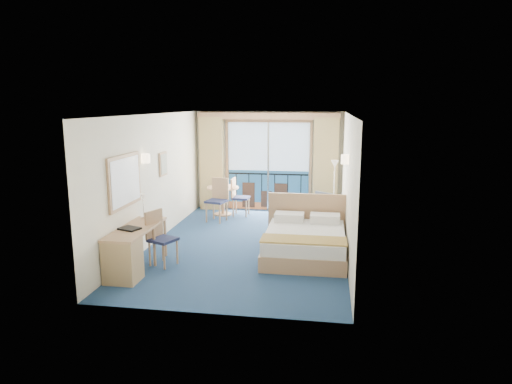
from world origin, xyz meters
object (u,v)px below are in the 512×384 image
Objects in this scene: armchair at (318,209)px; floor_lamp at (334,175)px; bed at (305,241)px; desk at (126,254)px; desk_chair at (159,234)px; table_chair_a at (238,195)px; nightstand at (334,226)px; round_table at (223,194)px; table_chair_b at (218,197)px.

floor_lamp is (0.38, 0.46, 0.78)m from armchair.
bed is 1.22× the size of desk.
desk is (-3.49, -4.44, -0.74)m from floor_lamp.
desk is 0.83m from desk_chair.
desk_chair is (-2.61, -0.86, 0.27)m from bed.
desk_chair reaches higher than desk.
desk_chair is 3.93m from table_chair_a.
nightstand is 0.59× the size of armchair.
floor_lamp is 4.91m from desk_chair.
round_table is (-2.51, 0.64, 0.18)m from armchair.
nightstand is at bearing -89.53° from floor_lamp.
desk_chair is at bearing -130.75° from floor_lamp.
nightstand is at bearing 67.19° from bed.
desk_chair is (-2.80, -3.23, 0.18)m from armchair.
table_chair_b reaches higher than table_chair_a.
desk_chair is 1.01× the size of table_chair_a.
nightstand is at bearing 60.22° from armchair.
table_chair_a reaches higher than round_table.
desk is 1.66× the size of table_chair_a.
nightstand is 0.60× the size of round_table.
desk is (-2.92, -1.62, 0.13)m from bed.
bed is 1.98× the size of desk_chair.
desk_chair is 3.28m from table_chair_b.
floor_lamp is at bearing 90.47° from nightstand.
table_chair_a is at bearing 77.76° from desk.
armchair is at bearing 85.57° from bed.
floor_lamp is (0.56, 2.83, 0.87)m from bed.
table_chair_b is (-0.38, -0.61, 0.05)m from table_chair_a.
desk_chair reaches higher than table_chair_a.
bed reaches higher than desk_chair.
round_table is 0.78× the size of table_chair_b.
desk_chair reaches higher than round_table.
round_table is (0.29, 3.88, 0.00)m from desk_chair.
armchair is at bearing -129.71° from floor_lamp.
armchair is 1.01× the size of round_table.
desk_chair is 3.89m from round_table.
table_chair_b reaches higher than desk.
floor_lamp is 5.69m from desk.
desk is 4.73m from table_chair_a.
desk_chair is at bearing 171.24° from table_chair_a.
floor_lamp reaches higher than table_chair_a.
armchair is at bearing 52.06° from desk.
armchair is at bearing 13.73° from table_chair_b.
bed is 1.30× the size of floor_lamp.
table_chair_b reaches higher than desk_chair.
desk is (-3.50, -2.98, 0.18)m from nightstand.
bed is 3.34m from table_chair_b.
round_table is at bearing 90.37° from table_chair_a.
bed reaches higher than table_chair_a.
table_chair_b is at bearing -171.48° from floor_lamp.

